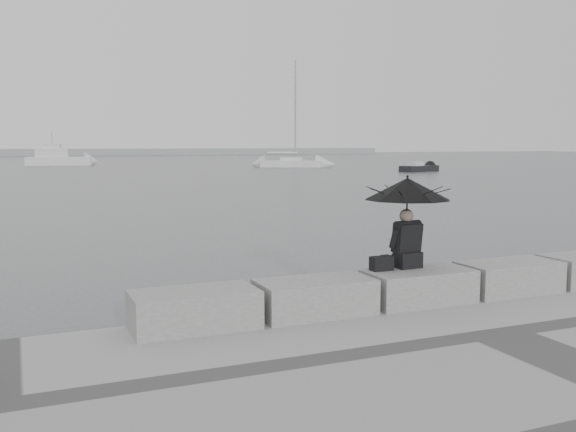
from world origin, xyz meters
name	(u,v)px	position (x,y,z in m)	size (l,w,h in m)	color
ground	(401,328)	(0.00, 0.00, 0.00)	(360.00, 360.00, 0.00)	#444648
stone_block_far_left	(194,310)	(-3.40, -0.45, 0.75)	(1.60, 0.80, 0.50)	slate
stone_block_left	(315,297)	(-1.70, -0.45, 0.75)	(1.60, 0.80, 0.50)	slate
stone_block_centre	(419,287)	(0.00, -0.45, 0.75)	(1.60, 0.80, 0.50)	slate
stone_block_right	(509,277)	(1.70, -0.45, 0.75)	(1.60, 0.80, 0.50)	slate
seated_person	(407,199)	(-0.05, -0.19, 2.03)	(1.30, 1.30, 1.39)	black
bag	(381,263)	(-0.52, -0.25, 1.10)	(0.32, 0.18, 0.21)	black
distant_landmass	(1,152)	(-8.14, 154.51, 0.90)	(180.00, 8.00, 2.80)	gray
sailboat_right	(291,163)	(25.76, 63.89, 0.53)	(7.65, 5.85, 12.90)	silver
motor_cruiser	(59,159)	(0.03, 81.82, 0.89)	(8.57, 4.27, 4.50)	silver
small_motorboat	(419,168)	(33.06, 47.49, 0.32)	(5.01, 3.04, 1.10)	black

